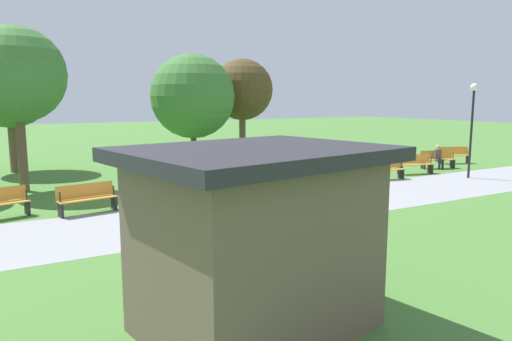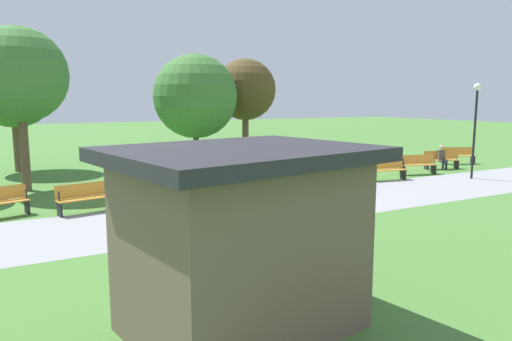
{
  "view_description": "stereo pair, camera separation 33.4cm",
  "coord_description": "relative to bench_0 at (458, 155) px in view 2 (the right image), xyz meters",
  "views": [
    {
      "loc": [
        8.56,
        14.09,
        3.41
      ],
      "look_at": [
        0.0,
        -1.01,
        0.8
      ],
      "focal_mm": 33.01,
      "sensor_mm": 36.0,
      "label": 1
    },
    {
      "loc": [
        8.26,
        14.25,
        3.41
      ],
      "look_at": [
        0.0,
        -1.01,
        0.8
      ],
      "focal_mm": 33.01,
      "sensor_mm": 36.0,
      "label": 2
    }
  ],
  "objects": [
    {
      "name": "kiosk",
      "position": [
        18.51,
        10.91,
        0.94
      ],
      "size": [
        4.08,
        3.47,
        2.75
      ],
      "rotation": [
        0.0,
        0.0,
        0.18
      ],
      "color": "brown",
      "rests_on": "ground"
    },
    {
      "name": "bench_2",
      "position": [
        4.69,
        1.52,
        0.0
      ],
      "size": [
        1.8,
        0.88,
        0.89
      ],
      "rotation": [
        0.0,
        0.0,
        -0.24
      ],
      "color": "orange",
      "rests_on": "ground"
    },
    {
      "name": "tree_1",
      "position": [
        9.65,
        -6.23,
        3.47
      ],
      "size": [
        3.32,
        3.32,
        5.63
      ],
      "color": "brown",
      "rests_on": "ground"
    },
    {
      "name": "person_seated",
      "position": [
        2.41,
        0.96,
        0.16
      ],
      "size": [
        0.45,
        0.58,
        1.2
      ],
      "rotation": [
        0.0,
        0.0,
        -0.31
      ],
      "color": "#4C4238",
      "rests_on": "ground"
    },
    {
      "name": "tree_0",
      "position": [
        12.9,
        -5.33,
        3.11
      ],
      "size": [
        4.16,
        4.16,
        5.67
      ],
      "color": "#4C3828",
      "rests_on": "ground"
    },
    {
      "name": "bench_4",
      "position": [
        9.54,
        2.37,
        0.0
      ],
      "size": [
        1.78,
        0.65,
        0.89
      ],
      "rotation": [
        0.0,
        0.0,
        -0.1
      ],
      "color": "orange",
      "rests_on": "ground"
    },
    {
      "name": "lamp_post",
      "position": [
        3.52,
        3.51,
        2.38
      ],
      "size": [
        0.32,
        0.32,
        4.12
      ],
      "color": "black",
      "rests_on": "ground"
    },
    {
      "name": "ground_plane",
      "position": [
        13.23,
        2.63,
        -0.47
      ],
      "size": [
        120.0,
        120.0,
        0.0
      ],
      "primitive_type": "plane",
      "color": "#477A33"
    },
    {
      "name": "bench_6",
      "position": [
        14.47,
        2.54,
        0.0
      ],
      "size": [
        1.76,
        0.53,
        0.89
      ],
      "rotation": [
        0.0,
        0.0,
        0.03
      ],
      "color": "orange",
      "rests_on": "ground"
    },
    {
      "name": "tree_2",
      "position": [
        20.88,
        -8.24,
        3.57
      ],
      "size": [
        3.91,
        3.91,
        6.01
      ],
      "color": "brown",
      "rests_on": "ground"
    },
    {
      "name": "bench_5",
      "position": [
        12.0,
        2.54,
        0.0
      ],
      "size": [
        1.76,
        0.53,
        0.89
      ],
      "rotation": [
        0.0,
        0.0,
        -0.03
      ],
      "color": "orange",
      "rests_on": "ground"
    },
    {
      "name": "path_paving",
      "position": [
        13.23,
        4.28,
        -0.47
      ],
      "size": [
        41.54,
        4.12,
        0.01
      ],
      "primitive_type": "cube",
      "color": "#939399",
      "rests_on": "ground"
    },
    {
      "name": "tree_3",
      "position": [
        20.79,
        -2.74,
        3.83
      ],
      "size": [
        3.51,
        3.51,
        6.08
      ],
      "color": "brown",
      "rests_on": "ground"
    },
    {
      "name": "bench_1",
      "position": [
        2.32,
        0.84,
        0.0
      ],
      "size": [
        1.8,
        0.99,
        0.89
      ],
      "rotation": [
        0.0,
        0.0,
        -0.31
      ],
      "color": "orange",
      "rests_on": "ground"
    },
    {
      "name": "bench_0",
      "position": [
        0.0,
        0.0,
        0.0
      ],
      "size": [
        1.79,
        1.09,
        0.89
      ],
      "rotation": [
        0.0,
        0.0,
        -0.38
      ],
      "color": "orange",
      "rests_on": "ground"
    },
    {
      "name": "bench_3",
      "position": [
        7.1,
        2.03,
        0.0
      ],
      "size": [
        1.8,
        0.77,
        0.89
      ],
      "rotation": [
        0.0,
        0.0,
        -0.17
      ],
      "color": "orange",
      "rests_on": "ground"
    },
    {
      "name": "bench_8",
      "position": [
        19.37,
        2.03,
        0.0
      ],
      "size": [
        1.8,
        0.77,
        0.89
      ],
      "rotation": [
        0.0,
        0.0,
        0.17
      ],
      "color": "orange",
      "rests_on": "ground"
    },
    {
      "name": "bench_7",
      "position": [
        16.93,
        2.37,
        0.0
      ],
      "size": [
        1.78,
        0.65,
        0.89
      ],
      "rotation": [
        0.0,
        0.0,
        0.1
      ],
      "color": "orange",
      "rests_on": "ground"
    }
  ]
}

